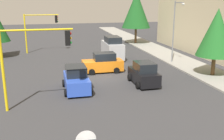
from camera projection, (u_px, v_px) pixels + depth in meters
ground_plane at (101, 78)px, 24.74m from camera, size 120.00×120.00×0.00m
sidewalk_kerb at (178, 60)px, 31.82m from camera, size 80.00×4.00×0.15m
traffic_signal_far_right at (39, 25)px, 35.63m from camera, size 0.36×4.59×5.27m
traffic_signal_near_right at (32, 52)px, 16.83m from camera, size 0.36×4.59×5.40m
street_lamp_curbside at (175, 25)px, 29.12m from camera, size 2.15×0.28×7.00m
tree_roadside_far at (136, 10)px, 42.39m from camera, size 4.62×4.62×8.46m
tree_roadside_near at (217, 33)px, 24.20m from camera, size 3.51×3.51×6.38m
delivery_van_silver at (112, 48)px, 32.60m from camera, size 4.80×2.22×2.77m
car_black at (144, 74)px, 22.66m from camera, size 3.70×2.05×1.98m
car_orange at (103, 63)px, 26.53m from camera, size 2.00×4.03×1.98m
car_blue at (76, 80)px, 21.11m from camera, size 3.96×2.12×1.98m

